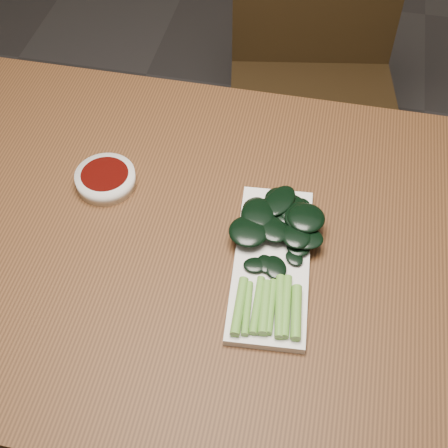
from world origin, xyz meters
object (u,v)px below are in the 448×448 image
sauce_bowl (106,179)px  gai_lan (277,236)px  table (200,261)px  chair_far (314,78)px  serving_plate (272,263)px

sauce_bowl → gai_lan: bearing=-13.3°
table → chair_far: (0.13, 0.81, -0.19)m
gai_lan → table: bearing=-176.8°
table → chair_far: chair_far is taller
table → serving_plate: 0.16m
table → gai_lan: 0.16m
table → gai_lan: bearing=3.2°
sauce_bowl → gai_lan: size_ratio=0.35×
chair_far → serving_plate: size_ratio=2.79×
sauce_bowl → serving_plate: bearing=-19.9°
table → sauce_bowl: size_ratio=12.99×
chair_far → gai_lan: chair_far is taller
sauce_bowl → gai_lan: (0.32, -0.08, 0.01)m
table → chair_far: 0.84m
sauce_bowl → chair_far: bearing=65.8°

